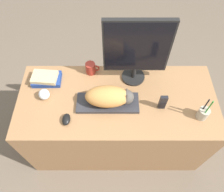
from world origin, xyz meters
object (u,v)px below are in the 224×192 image
Objects in this scene: computer_mouse at (66,120)px; baseball at (44,95)px; keyboard at (107,103)px; pen_cup at (203,113)px; phone at (162,102)px; cat at (110,96)px; monitor at (136,50)px; book_stack at (45,79)px; coffee_mug at (90,68)px.

computer_mouse is 0.26m from baseball.
pen_cup is (0.64, -0.10, 0.04)m from keyboard.
computer_mouse is at bearing -170.87° from phone.
cat is at bearing 24.64° from computer_mouse.
book_stack is at bearing -177.07° from monitor.
cat reaches higher than keyboard.
phone reaches higher than coffee_mug.
cat reaches higher than phone.
computer_mouse is at bearing -178.06° from pen_cup.
monitor is 6.89× the size of baseball.
cat is (0.02, -0.00, 0.08)m from keyboard.
baseball is at bearing -164.23° from monitor.
book_stack is (-0.33, -0.09, -0.01)m from coffee_mug.
coffee_mug is (-0.13, 0.29, 0.03)m from keyboard.
book_stack reaches higher than keyboard.
monitor is 0.40m from phone.
baseball reaches higher than book_stack.
phone reaches higher than book_stack.
monitor is at bearing 142.62° from pen_cup.
book_stack is (-0.84, 0.23, -0.03)m from phone.
pen_cup is at bearing 1.94° from computer_mouse.
computer_mouse is at bearing -141.61° from monitor.
keyboard is 0.42m from monitor.
computer_mouse reaches higher than keyboard.
keyboard is 0.65m from pen_cup.
phone is at bearing 9.13° from computer_mouse.
monitor is 6.08× the size of computer_mouse.
cat is 0.63m from pen_cup.
keyboard is 5.01× the size of computer_mouse.
phone is 0.87m from book_stack.
book_stack is at bearing 164.48° from phone.
monitor reaches higher than phone.
baseball is (-0.18, 0.19, 0.02)m from computer_mouse.
cat reaches higher than book_stack.
computer_mouse is (-0.47, -0.37, -0.28)m from monitor.
monitor is 3.99× the size of phone.
keyboard is 5.67× the size of baseball.
computer_mouse is (-0.29, -0.14, -0.07)m from cat.
baseball is at bearing -143.61° from coffee_mug.
pen_cup reaches higher than computer_mouse.
pen_cup is (0.92, 0.03, 0.03)m from computer_mouse.
book_stack is at bearing 95.09° from baseball.
baseball is at bearing 173.38° from cat.
phone reaches higher than keyboard.
coffee_mug reaches higher than baseball.
keyboard is at bearing 175.38° from phone.
monitor is 2.48× the size of book_stack.
computer_mouse is at bearing -108.81° from coffee_mug.
pen_cup is at bearing -8.26° from baseball.
monitor is at bearing 53.54° from cat.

